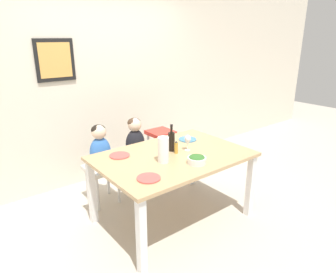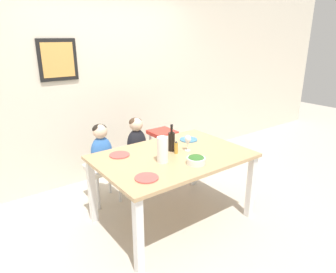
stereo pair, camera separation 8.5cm
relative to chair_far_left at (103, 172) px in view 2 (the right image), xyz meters
The scene contains 16 objects.
ground_plane 1.00m from the chair_far_left, 61.00° to the right, with size 14.00×14.00×0.00m, color #BCB2A3.
wall_back 1.27m from the chair_far_left, 57.76° to the left, with size 10.00×0.09×2.70m.
dining_table 0.96m from the chair_far_left, 61.00° to the right, with size 1.57×1.08×0.77m.
chair_far_left is the anchor object (origin of this frame).
chair_far_center 0.48m from the chair_far_left, ahead, with size 0.37×0.38×0.47m.
chair_right_highchair 0.90m from the chair_far_left, ahead, with size 0.32×0.32×0.74m.
person_child_left 0.34m from the chair_far_left, 90.00° to the left, with size 0.26×0.19×0.52m.
person_child_center 0.59m from the chair_far_left, ahead, with size 0.26×0.19×0.52m.
wine_bottle 0.99m from the chair_far_left, 54.03° to the right, with size 0.07×0.07×0.30m.
paper_towel_roll 1.06m from the chair_far_left, 74.38° to the right, with size 0.11×0.11×0.26m.
wine_glass_near 1.15m from the chair_far_left, 51.09° to the right, with size 0.07×0.07×0.18m.
salad_bowl_large 1.29m from the chair_far_left, 66.57° to the right, with size 0.18×0.18×0.09m.
dinner_plate_front_left 1.17m from the chair_far_left, 93.76° to the right, with size 0.21×0.21×0.01m.
dinner_plate_back_left 0.62m from the chair_far_left, 91.56° to the right, with size 0.21×0.21×0.01m.
dinner_plate_back_right 1.10m from the chair_far_left, 31.66° to the right, with size 0.21×0.21×0.01m.
condiment_bottle_hot_sauce 1.04m from the chair_far_left, 57.90° to the right, with size 0.04×0.04×0.14m.
Camera 2 is at (-1.77, -2.31, 1.95)m, focal length 32.00 mm.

